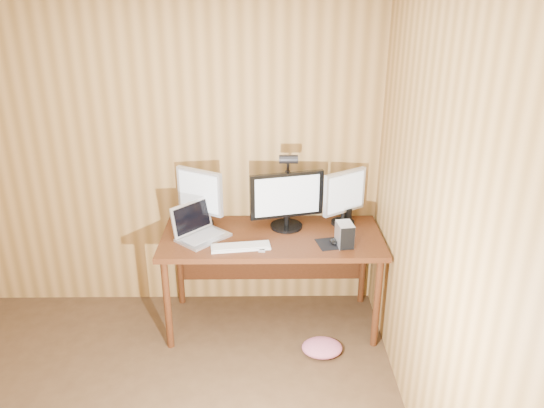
{
  "coord_description": "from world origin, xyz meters",
  "views": [
    {
      "loc": [
        0.89,
        -1.83,
        2.44
      ],
      "look_at": [
        0.93,
        1.58,
        1.02
      ],
      "focal_mm": 35.0,
      "sensor_mm": 36.0,
      "label": 1
    }
  ],
  "objects_px": {
    "keyboard": "(241,247)",
    "desk_lamp": "(288,177)",
    "monitor_center": "(287,200)",
    "laptop": "(198,229)",
    "hard_drive": "(345,235)",
    "monitor_left": "(200,196)",
    "mouse": "(334,241)",
    "monitor_right": "(344,196)",
    "speaker": "(349,216)",
    "phone": "(262,249)",
    "desk": "(272,246)"
  },
  "relations": [
    {
      "from": "keyboard",
      "to": "desk_lamp",
      "type": "height_order",
      "value": "desk_lamp"
    },
    {
      "from": "monitor_center",
      "to": "desk_lamp",
      "type": "distance_m",
      "value": 0.17
    },
    {
      "from": "laptop",
      "to": "hard_drive",
      "type": "relative_size",
      "value": 2.61
    },
    {
      "from": "monitor_left",
      "to": "keyboard",
      "type": "xyz_separation_m",
      "value": [
        0.31,
        -0.39,
        -0.23
      ]
    },
    {
      "from": "mouse",
      "to": "keyboard",
      "type": "bearing_deg",
      "value": -172.64
    },
    {
      "from": "monitor_right",
      "to": "keyboard",
      "type": "bearing_deg",
      "value": 174.16
    },
    {
      "from": "hard_drive",
      "to": "speaker",
      "type": "distance_m",
      "value": 0.38
    },
    {
      "from": "keyboard",
      "to": "mouse",
      "type": "relative_size",
      "value": 4.06
    },
    {
      "from": "laptop",
      "to": "desk_lamp",
      "type": "height_order",
      "value": "desk_lamp"
    },
    {
      "from": "phone",
      "to": "desk_lamp",
      "type": "xyz_separation_m",
      "value": [
        0.19,
        0.45,
        0.36
      ]
    },
    {
      "from": "monitor_center",
      "to": "speaker",
      "type": "bearing_deg",
      "value": -5.54
    },
    {
      "from": "desk",
      "to": "monitor_left",
      "type": "bearing_deg",
      "value": 166.62
    },
    {
      "from": "keyboard",
      "to": "mouse",
      "type": "height_order",
      "value": "mouse"
    },
    {
      "from": "mouse",
      "to": "speaker",
      "type": "bearing_deg",
      "value": 68.87
    },
    {
      "from": "mouse",
      "to": "speaker",
      "type": "distance_m",
      "value": 0.38
    },
    {
      "from": "laptop",
      "to": "speaker",
      "type": "xyz_separation_m",
      "value": [
        1.12,
        0.22,
        -0.0
      ]
    },
    {
      "from": "speaker",
      "to": "monitor_left",
      "type": "bearing_deg",
      "value": -179.52
    },
    {
      "from": "hard_drive",
      "to": "monitor_right",
      "type": "bearing_deg",
      "value": 75.89
    },
    {
      "from": "laptop",
      "to": "keyboard",
      "type": "distance_m",
      "value": 0.36
    },
    {
      "from": "monitor_right",
      "to": "laptop",
      "type": "bearing_deg",
      "value": 158.06
    },
    {
      "from": "monitor_center",
      "to": "hard_drive",
      "type": "distance_m",
      "value": 0.52
    },
    {
      "from": "desk",
      "to": "laptop",
      "type": "xyz_separation_m",
      "value": [
        -0.53,
        -0.08,
        0.18
      ]
    },
    {
      "from": "laptop",
      "to": "monitor_center",
      "type": "bearing_deg",
      "value": -33.97
    },
    {
      "from": "monitor_left",
      "to": "laptop",
      "type": "bearing_deg",
      "value": -58.83
    },
    {
      "from": "monitor_center",
      "to": "keyboard",
      "type": "xyz_separation_m",
      "value": [
        -0.33,
        -0.33,
        -0.21
      ]
    },
    {
      "from": "monitor_center",
      "to": "hard_drive",
      "type": "bearing_deg",
      "value": -51.11
    },
    {
      "from": "monitor_center",
      "to": "laptop",
      "type": "distance_m",
      "value": 0.68
    },
    {
      "from": "monitor_left",
      "to": "laptop",
      "type": "xyz_separation_m",
      "value": [
        0.0,
        -0.21,
        -0.17
      ]
    },
    {
      "from": "monitor_center",
      "to": "speaker",
      "type": "xyz_separation_m",
      "value": [
        0.48,
        0.07,
        -0.16
      ]
    },
    {
      "from": "keyboard",
      "to": "laptop",
      "type": "bearing_deg",
      "value": 141.95
    },
    {
      "from": "monitor_center",
      "to": "monitor_right",
      "type": "distance_m",
      "value": 0.44
    },
    {
      "from": "laptop",
      "to": "phone",
      "type": "bearing_deg",
      "value": -71.42
    },
    {
      "from": "keyboard",
      "to": "phone",
      "type": "height_order",
      "value": "keyboard"
    },
    {
      "from": "monitor_center",
      "to": "speaker",
      "type": "distance_m",
      "value": 0.51
    },
    {
      "from": "laptop",
      "to": "desk_lamp",
      "type": "bearing_deg",
      "value": -26.76
    },
    {
      "from": "keyboard",
      "to": "speaker",
      "type": "height_order",
      "value": "speaker"
    },
    {
      "from": "keyboard",
      "to": "speaker",
      "type": "relative_size",
      "value": 3.57
    },
    {
      "from": "monitor_center",
      "to": "desk_lamp",
      "type": "relative_size",
      "value": 0.92
    },
    {
      "from": "monitor_right",
      "to": "hard_drive",
      "type": "xyz_separation_m",
      "value": [
        -0.04,
        -0.36,
        -0.14
      ]
    },
    {
      "from": "hard_drive",
      "to": "desk_lamp",
      "type": "xyz_separation_m",
      "value": [
        -0.38,
        0.39,
        0.28
      ]
    },
    {
      "from": "monitor_center",
      "to": "monitor_left",
      "type": "relative_size",
      "value": 1.24
    },
    {
      "from": "monitor_left",
      "to": "speaker",
      "type": "xyz_separation_m",
      "value": [
        1.12,
        0.01,
        -0.18
      ]
    },
    {
      "from": "mouse",
      "to": "desk_lamp",
      "type": "distance_m",
      "value": 0.6
    },
    {
      "from": "desk",
      "to": "phone",
      "type": "xyz_separation_m",
      "value": [
        -0.07,
        -0.29,
        0.13
      ]
    },
    {
      "from": "monitor_left",
      "to": "mouse",
      "type": "xyz_separation_m",
      "value": [
        0.97,
        -0.33,
        -0.21
      ]
    },
    {
      "from": "monitor_right",
      "to": "laptop",
      "type": "height_order",
      "value": "monitor_right"
    },
    {
      "from": "monitor_left",
      "to": "hard_drive",
      "type": "height_order",
      "value": "monitor_left"
    },
    {
      "from": "monitor_right",
      "to": "desk_lamp",
      "type": "distance_m",
      "value": 0.45
    },
    {
      "from": "hard_drive",
      "to": "phone",
      "type": "bearing_deg",
      "value": 177.82
    },
    {
      "from": "desk",
      "to": "mouse",
      "type": "distance_m",
      "value": 0.5
    }
  ]
}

